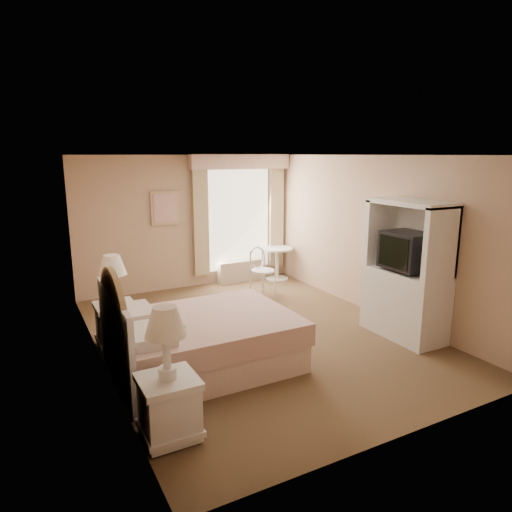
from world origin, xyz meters
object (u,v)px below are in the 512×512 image
round_table (277,258)px  cafe_chair (261,267)px  nightstand_near (168,391)px  nightstand_far (115,313)px  bed (196,340)px  armoire (406,281)px

round_table → cafe_chair: size_ratio=0.76×
nightstand_near → nightstand_far: 2.31m
bed → round_table: bearing=46.0°
nightstand_far → armoire: armoire is taller
bed → cafe_chair: bed is taller
nightstand_far → nightstand_near: bearing=-90.0°
nightstand_near → nightstand_far: nightstand_near is taller
bed → armoire: size_ratio=1.11×
round_table → nightstand_near: bearing=-130.7°
cafe_chair → round_table: bearing=23.8°
bed → nightstand_far: (-0.72, 1.10, 0.12)m
cafe_chair → armoire: 2.84m
bed → armoire: armoire is taller
nightstand_far → cafe_chair: size_ratio=1.41×
nightstand_near → round_table: 5.51m
round_table → armoire: bearing=-88.9°
nightstand_near → cafe_chair: (2.83, 3.48, 0.04)m
cafe_chair → armoire: size_ratio=0.45×
nightstand_near → round_table: (3.59, 4.18, -0.02)m
nightstand_far → round_table: (3.59, 1.87, -0.02)m
nightstand_far → bed: bearing=-56.8°
bed → nightstand_far: size_ratio=1.72×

